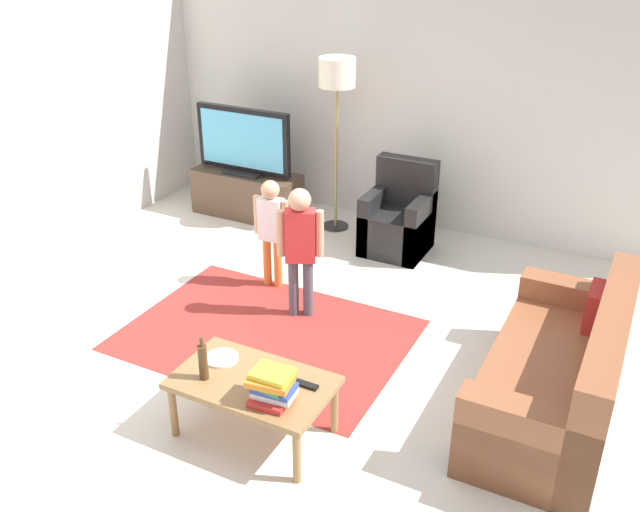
% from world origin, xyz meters
% --- Properties ---
extents(ground, '(7.80, 7.80, 0.00)m').
position_xyz_m(ground, '(0.00, 0.00, 0.00)').
color(ground, beige).
extents(wall_back, '(6.00, 0.12, 2.70)m').
position_xyz_m(wall_back, '(0.00, 3.00, 1.35)').
color(wall_back, silver).
rests_on(wall_back, ground).
extents(area_rug, '(2.20, 1.60, 0.01)m').
position_xyz_m(area_rug, '(-0.33, 0.30, 0.00)').
color(area_rug, '#9E2D28').
rests_on(area_rug, ground).
extents(tv_stand, '(1.20, 0.44, 0.50)m').
position_xyz_m(tv_stand, '(-1.77, 2.30, 0.24)').
color(tv_stand, '#4C3828').
rests_on(tv_stand, ground).
extents(tv, '(1.10, 0.28, 0.71)m').
position_xyz_m(tv, '(-1.77, 2.28, 0.85)').
color(tv, black).
rests_on(tv, tv_stand).
extents(couch, '(0.80, 1.80, 0.86)m').
position_xyz_m(couch, '(1.93, 0.37, 0.29)').
color(couch, brown).
rests_on(couch, ground).
extents(armchair, '(0.60, 0.60, 0.90)m').
position_xyz_m(armchair, '(0.02, 2.26, 0.30)').
color(armchair, black).
rests_on(armchair, ground).
extents(floor_lamp, '(0.36, 0.36, 1.78)m').
position_xyz_m(floor_lamp, '(-0.77, 2.45, 1.54)').
color(floor_lamp, '#262626').
rests_on(floor_lamp, ground).
extents(child_near_tv, '(0.34, 0.16, 1.00)m').
position_xyz_m(child_near_tv, '(-0.71, 1.05, 0.60)').
color(child_near_tv, orange).
rests_on(child_near_tv, ground).
extents(child_center, '(0.35, 0.23, 1.13)m').
position_xyz_m(child_center, '(-0.23, 0.71, 0.68)').
color(child_center, '#4C4C59').
rests_on(child_center, ground).
extents(coffee_table, '(1.00, 0.60, 0.42)m').
position_xyz_m(coffee_table, '(0.21, -0.73, 0.37)').
color(coffee_table, olive).
rests_on(coffee_table, ground).
extents(book_stack, '(0.29, 0.24, 0.21)m').
position_xyz_m(book_stack, '(0.42, -0.85, 0.53)').
color(book_stack, red).
rests_on(book_stack, coffee_table).
extents(bottle, '(0.06, 0.06, 0.30)m').
position_xyz_m(bottle, '(-0.07, -0.85, 0.55)').
color(bottle, '#4C3319').
rests_on(bottle, coffee_table).
extents(tv_remote, '(0.17, 0.05, 0.02)m').
position_xyz_m(tv_remote, '(0.53, -0.63, 0.43)').
color(tv_remote, black).
rests_on(tv_remote, coffee_table).
extents(plate, '(0.22, 0.22, 0.02)m').
position_xyz_m(plate, '(-0.09, -0.63, 0.43)').
color(plate, white).
rests_on(plate, coffee_table).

